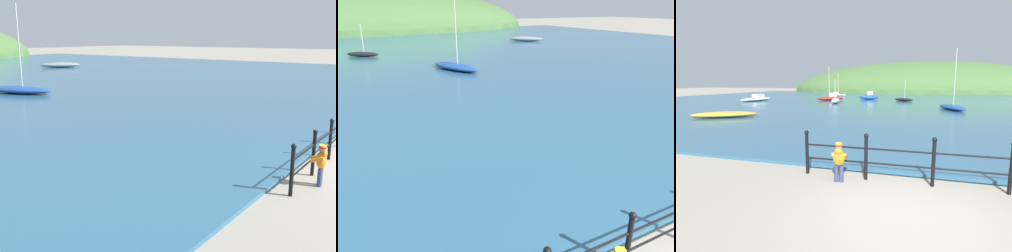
{
  "view_description": "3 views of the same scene",
  "coord_description": "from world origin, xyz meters",
  "views": [
    {
      "loc": [
        -10.96,
        -1.08,
        3.49
      ],
      "look_at": [
        -2.88,
        4.75,
        1.2
      ],
      "focal_mm": 42.0,
      "sensor_mm": 36.0,
      "label": 1
    },
    {
      "loc": [
        -4.9,
        -1.33,
        4.24
      ],
      "look_at": [
        -0.39,
        6.86,
        0.79
      ],
      "focal_mm": 35.0,
      "sensor_mm": 36.0,
      "label": 2
    },
    {
      "loc": [
        0.2,
        -4.85,
        2.47
      ],
      "look_at": [
        -2.4,
        4.02,
        0.93
      ],
      "focal_mm": 28.0,
      "sensor_mm": 36.0,
      "label": 3
    }
  ],
  "objects": [
    {
      "name": "boat_blue_hull",
      "position": [
        -1.93,
        29.63,
        0.32
      ],
      "size": [
        2.8,
        2.33,
        2.7
      ],
      "color": "black",
      "rests_on": "water"
    },
    {
      "name": "boat_far_right",
      "position": [
        2.86,
        19.92,
        0.34
      ],
      "size": [
        2.62,
        4.54,
        5.24
      ],
      "color": "#1E4793",
      "rests_on": "water"
    },
    {
      "name": "far_hillside",
      "position": [
        0.0,
        68.61,
        0.0
      ],
      "size": [
        70.84,
        38.96,
        15.7
      ],
      "color": "#476B38",
      "rests_on": "ground"
    },
    {
      "name": "boat_white_sailboat",
      "position": [
        17.39,
        33.98,
        0.38
      ],
      "size": [
        4.02,
        3.72,
        0.56
      ],
      "color": "gray",
      "rests_on": "water"
    },
    {
      "name": "water",
      "position": [
        0.0,
        32.0,
        0.05
      ],
      "size": [
        80.0,
        60.0,
        0.1
      ],
      "primitive_type": "cube",
      "color": "#2D5B7A",
      "rests_on": "ground"
    }
  ]
}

